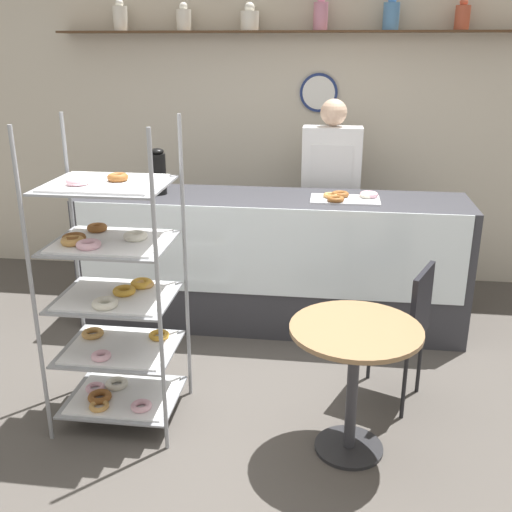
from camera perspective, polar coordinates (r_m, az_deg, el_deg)
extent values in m
plane|color=#4C4742|center=(3.60, -1.02, -15.54)|extent=(14.00, 14.00, 0.00)
cube|color=beige|center=(5.46, 2.82, 11.97)|extent=(10.00, 0.06, 2.70)
cube|color=#4C331E|center=(5.26, 2.83, 20.57)|extent=(3.88, 0.24, 0.02)
cylinder|color=silver|center=(5.56, -12.79, 21.19)|extent=(0.12, 0.12, 0.20)
sphere|color=silver|center=(5.57, -12.88, 22.42)|extent=(0.07, 0.07, 0.07)
cylinder|color=silver|center=(5.40, -6.88, 21.42)|extent=(0.12, 0.12, 0.17)
sphere|color=silver|center=(5.41, -6.93, 22.53)|extent=(0.07, 0.07, 0.07)
cylinder|color=silver|center=(5.30, -0.61, 21.49)|extent=(0.15, 0.15, 0.15)
sphere|color=silver|center=(5.30, -0.61, 22.59)|extent=(0.08, 0.08, 0.08)
cylinder|color=#CC7F99|center=(5.25, 6.17, 21.75)|extent=(0.12, 0.12, 0.21)
cylinder|color=#4C7FB2|center=(5.26, 12.74, 21.37)|extent=(0.13, 0.13, 0.21)
cylinder|color=#B24C33|center=(5.33, 19.06, 20.67)|extent=(0.12, 0.12, 0.18)
sphere|color=#B24C33|center=(5.34, 19.20, 21.86)|extent=(0.06, 0.06, 0.06)
cylinder|color=navy|center=(5.36, 6.00, 15.22)|extent=(0.32, 0.03, 0.32)
cylinder|color=white|center=(5.34, 5.99, 15.21)|extent=(0.28, 0.00, 0.28)
cube|color=#333338|center=(4.57, 1.45, -0.49)|extent=(2.87, 0.65, 1.01)
cube|color=silver|center=(4.20, 0.99, 0.31)|extent=(2.76, 0.01, 0.65)
cylinder|color=gray|center=(3.26, -20.49, -3.59)|extent=(0.02, 0.02, 1.72)
cylinder|color=gray|center=(3.01, -9.24, -4.44)|extent=(0.02, 0.02, 1.72)
cylinder|color=gray|center=(3.71, -16.70, -0.35)|extent=(0.02, 0.02, 1.72)
cylinder|color=gray|center=(3.50, -6.75, -0.85)|extent=(0.02, 0.02, 1.72)
cube|color=gray|center=(3.68, -12.45, -12.94)|extent=(0.63, 0.52, 0.01)
cube|color=white|center=(3.68, -12.46, -12.79)|extent=(0.56, 0.46, 0.01)
torus|color=#EAB2C1|center=(3.52, -10.87, -13.84)|extent=(0.12, 0.12, 0.03)
torus|color=tan|center=(3.58, -14.72, -13.65)|extent=(0.11, 0.11, 0.03)
torus|color=silver|center=(3.75, -13.12, -11.75)|extent=(0.14, 0.14, 0.04)
torus|color=brown|center=(3.65, -14.66, -12.83)|extent=(0.14, 0.14, 0.04)
torus|color=#EAB2C1|center=(3.74, -15.07, -12.03)|extent=(0.11, 0.11, 0.03)
cube|color=gray|center=(3.53, -12.82, -8.60)|extent=(0.63, 0.52, 0.01)
cube|color=white|center=(3.52, -12.84, -8.43)|extent=(0.56, 0.46, 0.01)
torus|color=#EAB2C1|center=(3.40, -14.53, -9.18)|extent=(0.11, 0.11, 0.03)
torus|color=gold|center=(3.56, -9.22, -7.44)|extent=(0.12, 0.12, 0.03)
torus|color=tan|center=(3.66, -15.29, -7.12)|extent=(0.13, 0.13, 0.03)
cube|color=gray|center=(3.39, -13.22, -3.89)|extent=(0.63, 0.52, 0.01)
cube|color=white|center=(3.39, -13.24, -3.70)|extent=(0.56, 0.46, 0.01)
torus|color=silver|center=(3.24, -14.19, -4.40)|extent=(0.14, 0.14, 0.04)
torus|color=gold|center=(3.38, -12.44, -3.25)|extent=(0.13, 0.13, 0.04)
torus|color=gold|center=(3.46, -10.84, -2.57)|extent=(0.12, 0.12, 0.04)
torus|color=tan|center=(3.45, -10.54, -2.66)|extent=(0.10, 0.10, 0.03)
cube|color=gray|center=(3.28, -13.65, 1.19)|extent=(0.63, 0.52, 0.01)
cube|color=white|center=(3.28, -13.66, 1.39)|extent=(0.56, 0.46, 0.01)
torus|color=silver|center=(3.25, -11.41, 1.89)|extent=(0.13, 0.13, 0.04)
torus|color=brown|center=(3.45, -14.90, 2.62)|extent=(0.11, 0.11, 0.04)
torus|color=brown|center=(3.31, -16.95, 1.67)|extent=(0.12, 0.12, 0.04)
torus|color=tan|center=(3.26, -17.08, 1.39)|extent=(0.12, 0.12, 0.04)
torus|color=#EAB2C1|center=(3.17, -15.66, 1.06)|extent=(0.13, 0.13, 0.04)
cube|color=gray|center=(3.20, -14.10, 6.57)|extent=(0.63, 0.52, 0.01)
cube|color=white|center=(3.20, -14.12, 6.78)|extent=(0.56, 0.46, 0.01)
torus|color=brown|center=(3.20, -13.03, 7.32)|extent=(0.11, 0.11, 0.04)
torus|color=#EAB2C1|center=(3.16, -16.63, 6.84)|extent=(0.12, 0.12, 0.04)
cube|color=#282833|center=(5.10, 6.89, 1.26)|extent=(0.28, 0.19, 0.96)
cube|color=silver|center=(4.92, 7.23, 9.30)|extent=(0.47, 0.22, 0.49)
cube|color=silver|center=(4.83, 7.17, 8.03)|extent=(0.33, 0.01, 0.41)
sphere|color=beige|center=(4.87, 7.42, 13.42)|extent=(0.21, 0.21, 0.21)
cylinder|color=#262628|center=(3.44, 8.81, -17.53)|extent=(0.37, 0.37, 0.02)
cylinder|color=#333338|center=(3.24, 9.14, -12.55)|extent=(0.06, 0.06, 0.69)
cylinder|color=olive|center=(3.07, 9.50, -6.92)|extent=(0.67, 0.67, 0.02)
cylinder|color=black|center=(3.97, 10.79, -8.53)|extent=(0.02, 0.02, 0.45)
cylinder|color=black|center=(3.70, 9.08, -10.64)|extent=(0.02, 0.02, 0.45)
cylinder|color=black|center=(3.89, 15.32, -9.51)|extent=(0.02, 0.02, 0.45)
cylinder|color=black|center=(3.62, 13.94, -11.75)|extent=(0.02, 0.02, 0.45)
cube|color=black|center=(3.68, 12.55, -6.85)|extent=(0.50, 0.50, 0.03)
cube|color=black|center=(3.55, 15.49, -4.33)|extent=(0.17, 0.35, 0.40)
cylinder|color=black|center=(4.53, -9.29, 7.71)|extent=(0.12, 0.12, 0.30)
ellipsoid|color=black|center=(4.50, -9.41, 9.80)|extent=(0.10, 0.10, 0.05)
cube|color=silver|center=(4.36, 8.48, 5.35)|extent=(0.49, 0.28, 0.01)
torus|color=silver|center=(4.42, 10.51, 5.68)|extent=(0.10, 0.10, 0.03)
torus|color=brown|center=(4.28, 7.59, 5.41)|extent=(0.12, 0.12, 0.03)
torus|color=#EAB2C1|center=(4.44, 10.70, 5.78)|extent=(0.13, 0.13, 0.04)
torus|color=tan|center=(4.39, 7.18, 5.76)|extent=(0.11, 0.11, 0.03)
torus|color=brown|center=(4.41, 8.03, 5.85)|extent=(0.13, 0.13, 0.04)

